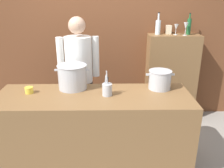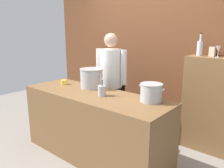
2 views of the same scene
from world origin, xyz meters
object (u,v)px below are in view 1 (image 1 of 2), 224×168
object	(u,v)px
chef	(79,72)
utensil_crock	(107,89)
wine_glass_short	(186,26)
spice_tin_cream	(169,30)
butter_jar	(29,90)
wine_bottle_green	(189,26)
stockpot_large	(72,77)
wine_glass_wide	(176,27)
wine_bottle_clear	(158,27)
stockpot_small	(160,80)

from	to	relation	value
chef	utensil_crock	distance (m)	0.72
wine_glass_short	spice_tin_cream	world-z (taller)	wine_glass_short
utensil_crock	spice_tin_cream	bearing A→B (deg)	54.10
chef	butter_jar	xyz separation A→B (m)	(-0.48, -0.54, -0.03)
utensil_crock	wine_glass_short	xyz separation A→B (m)	(1.12, 1.12, 0.51)
wine_glass_short	wine_bottle_green	bearing A→B (deg)	50.91
chef	stockpot_large	distance (m)	0.41
butter_jar	wine_bottle_green	bearing A→B (deg)	29.10
wine_bottle_green	wine_glass_wide	size ratio (longest dim) A/B	2.03
chef	wine_bottle_clear	distance (m)	1.36
chef	stockpot_small	size ratio (longest dim) A/B	5.20
stockpot_large	wine_bottle_green	world-z (taller)	wine_bottle_green
utensil_crock	wine_glass_wide	bearing A→B (deg)	49.89
stockpot_large	stockpot_small	bearing A→B (deg)	-1.40
chef	wine_bottle_green	xyz separation A→B (m)	(1.56, 0.59, 0.51)
chef	wine_bottle_green	bearing A→B (deg)	-168.96
butter_jar	wine_glass_wide	xyz separation A→B (m)	(1.85, 1.11, 0.52)
butter_jar	chef	bearing A→B (deg)	48.54
wine_glass_short	wine_glass_wide	size ratio (longest dim) A/B	1.22
wine_bottle_clear	wine_glass_wide	xyz separation A→B (m)	(0.26, -0.04, -0.01)
stockpot_small	wine_glass_wide	world-z (taller)	wine_glass_wide
wine_bottle_green	wine_glass_short	size ratio (longest dim) A/B	1.67
stockpot_small	butter_jar	xyz separation A→B (m)	(-1.44, -0.11, -0.07)
wine_glass_wide	spice_tin_cream	xyz separation A→B (m)	(-0.09, 0.07, -0.04)
chef	wine_glass_short	bearing A→B (deg)	-171.10
stockpot_large	wine_glass_wide	world-z (taller)	wine_glass_wide
utensil_crock	spice_tin_cream	distance (m)	1.62
utensil_crock	spice_tin_cream	world-z (taller)	spice_tin_cream
wine_glass_wide	spice_tin_cream	bearing A→B (deg)	144.17
butter_jar	stockpot_large	bearing A→B (deg)	16.85
wine_bottle_clear	wine_glass_short	bearing A→B (deg)	-16.35
stockpot_large	utensil_crock	distance (m)	0.45
wine_bottle_green	butter_jar	bearing A→B (deg)	-150.90
utensil_crock	wine_bottle_green	xyz separation A→B (m)	(1.19, 1.21, 0.50)
wine_bottle_clear	wine_bottle_green	world-z (taller)	wine_bottle_clear
utensil_crock	wine_glass_wide	size ratio (longest dim) A/B	1.83
wine_bottle_clear	wine_bottle_green	size ratio (longest dim) A/B	1.02
wine_glass_short	stockpot_small	bearing A→B (deg)	-119.62
stockpot_small	butter_jar	world-z (taller)	stockpot_small
stockpot_large	wine_bottle_green	xyz separation A→B (m)	(1.58, 1.00, 0.43)
stockpot_large	stockpot_small	distance (m)	0.98
wine_glass_wide	wine_bottle_clear	bearing A→B (deg)	171.09
wine_glass_short	spice_tin_cream	xyz separation A→B (m)	(-0.21, 0.14, -0.07)
wine_bottle_green	wine_glass_wide	bearing A→B (deg)	-173.79
stockpot_small	wine_bottle_clear	bearing A→B (deg)	81.57
stockpot_small	wine_glass_short	bearing A→B (deg)	60.38
stockpot_large	spice_tin_cream	bearing A→B (deg)	38.72
spice_tin_cream	butter_jar	bearing A→B (deg)	-146.08
wine_bottle_clear	spice_tin_cream	bearing A→B (deg)	9.11
chef	wine_bottle_clear	world-z (taller)	wine_bottle_clear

